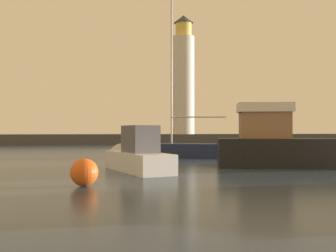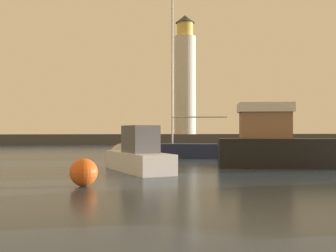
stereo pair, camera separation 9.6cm
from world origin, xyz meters
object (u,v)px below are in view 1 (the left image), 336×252
(motorboat_1, at_px, (133,156))
(lighthouse, at_px, (184,78))
(mooring_buoy, at_px, (84,172))
(motorboat_4, at_px, (311,147))
(sailboat_moored, at_px, (181,150))

(motorboat_1, bearing_deg, lighthouse, 71.80)
(lighthouse, height_order, motorboat_1, lighthouse)
(mooring_buoy, bearing_deg, lighthouse, 71.05)
(lighthouse, bearing_deg, motorboat_1, -108.20)
(lighthouse, relative_size, mooring_buoy, 18.14)
(motorboat_1, relative_size, motorboat_4, 0.67)
(motorboat_1, xyz_separation_m, motorboat_4, (9.32, -0.32, 0.35))
(motorboat_1, xyz_separation_m, mooring_buoy, (-2.41, -5.39, -0.21))
(lighthouse, relative_size, motorboat_4, 1.79)
(lighthouse, xyz_separation_m, mooring_buoy, (-14.99, -43.67, -9.15))
(motorboat_4, relative_size, sailboat_moored, 0.85)
(lighthouse, bearing_deg, sailboat_moored, -105.03)
(motorboat_1, height_order, motorboat_4, motorboat_4)
(sailboat_moored, height_order, mooring_buoy, sailboat_moored)
(motorboat_4, distance_m, sailboat_moored, 9.94)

